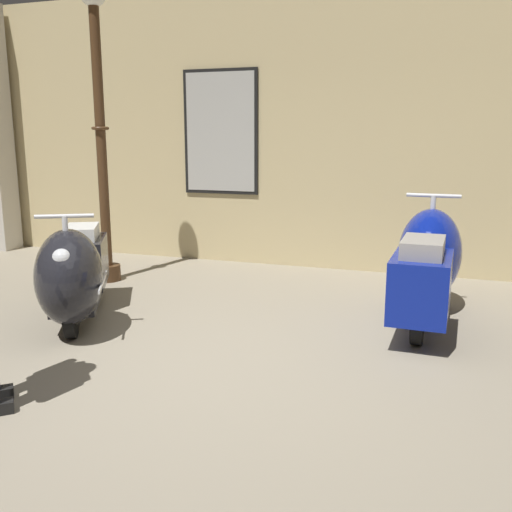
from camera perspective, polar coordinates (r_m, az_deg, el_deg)
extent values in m
plane|color=gray|center=(4.11, -4.79, -11.60)|extent=(60.00, 60.00, 0.00)
cube|color=#CCB784|center=(7.16, 6.52, 12.42)|extent=(18.00, 0.20, 3.40)
cube|color=black|center=(7.42, -3.56, 12.23)|extent=(1.00, 0.03, 1.55)
cube|color=#B2B2AD|center=(7.41, -3.61, 12.23)|extent=(0.92, 0.01, 1.47)
cylinder|color=black|center=(4.95, -18.01, -5.46)|extent=(0.27, 0.40, 0.41)
cylinder|color=silver|center=(4.95, -18.01, -5.46)|extent=(0.18, 0.21, 0.19)
cylinder|color=black|center=(5.89, -16.69, -2.62)|extent=(0.27, 0.40, 0.41)
cylinder|color=silver|center=(5.89, -16.69, -2.62)|extent=(0.18, 0.21, 0.19)
cube|color=black|center=(5.42, -17.28, -4.12)|extent=(0.79, 1.04, 0.05)
ellipsoid|color=black|center=(4.92, -18.15, -1.99)|extent=(0.89, 1.02, 0.79)
cube|color=black|center=(5.80, -16.87, -0.54)|extent=(0.70, 0.82, 0.46)
cube|color=silver|center=(5.74, -17.04, 2.29)|extent=(0.49, 0.58, 0.12)
sphere|color=silver|center=(4.59, -18.83, -0.24)|extent=(0.16, 0.16, 0.16)
cylinder|color=silver|center=(4.82, -18.48, 2.09)|extent=(0.05, 0.05, 0.29)
cylinder|color=silver|center=(4.80, -18.59, 3.80)|extent=(0.42, 0.25, 0.03)
cube|color=silver|center=(4.90, -15.05, -2.49)|extent=(0.34, 0.62, 0.02)
cylinder|color=black|center=(5.76, 16.80, -2.77)|extent=(0.10, 0.45, 0.45)
cylinder|color=silver|center=(5.76, 16.80, -2.77)|extent=(0.11, 0.20, 0.20)
cylinder|color=black|center=(4.74, 15.91, -5.88)|extent=(0.10, 0.45, 0.45)
cylinder|color=silver|center=(4.74, 15.91, -5.88)|extent=(0.11, 0.20, 0.20)
cube|color=navy|center=(5.26, 16.39, -4.41)|extent=(0.44, 1.07, 0.06)
ellipsoid|color=navy|center=(5.64, 16.96, 0.23)|extent=(0.61, 0.96, 0.85)
cube|color=navy|center=(4.72, 16.13, -2.87)|extent=(0.47, 0.77, 0.49)
cube|color=gray|center=(4.65, 16.35, 0.86)|extent=(0.33, 0.55, 0.13)
sphere|color=silver|center=(5.91, 17.30, 3.03)|extent=(0.17, 0.17, 0.17)
cylinder|color=silver|center=(5.61, 17.22, 4.20)|extent=(0.05, 0.05, 0.31)
cylinder|color=silver|center=(5.59, 17.32, 5.78)|extent=(0.49, 0.05, 0.04)
cube|color=silver|center=(5.67, 14.06, -0.12)|extent=(0.04, 0.75, 0.03)
cylinder|color=#472D19|center=(6.78, -14.54, -1.62)|extent=(0.28, 0.28, 0.18)
cylinder|color=#472D19|center=(6.60, -15.23, 11.00)|extent=(0.11, 0.11, 2.79)
torus|color=#472D19|center=(6.60, -15.29, 12.20)|extent=(0.19, 0.19, 0.04)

